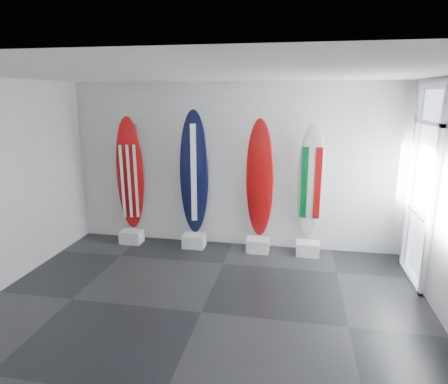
% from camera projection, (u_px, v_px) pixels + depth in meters
% --- Properties ---
extents(floor, '(6.00, 6.00, 0.00)m').
position_uv_depth(floor, '(201.00, 312.00, 5.11)').
color(floor, black).
rests_on(floor, ground).
extents(ceiling, '(6.00, 6.00, 0.00)m').
position_uv_depth(ceiling, '(198.00, 73.00, 4.39)').
color(ceiling, white).
rests_on(ceiling, wall_back).
extents(wall_back, '(6.00, 0.00, 6.00)m').
position_uv_depth(wall_back, '(233.00, 166.00, 7.14)').
color(wall_back, silver).
rests_on(wall_back, ground).
extents(wall_front, '(6.00, 0.00, 6.00)m').
position_uv_depth(wall_front, '(100.00, 310.00, 2.37)').
color(wall_front, silver).
rests_on(wall_front, ground).
extents(display_block_usa, '(0.40, 0.30, 0.24)m').
position_uv_depth(display_block_usa, '(132.00, 237.00, 7.50)').
color(display_block_usa, white).
rests_on(display_block_usa, floor).
extents(surfboard_usa, '(0.56, 0.45, 2.17)m').
position_uv_depth(surfboard_usa, '(130.00, 174.00, 7.31)').
color(surfboard_usa, '#A00B0B').
rests_on(surfboard_usa, display_block_usa).
extents(display_block_navy, '(0.40, 0.30, 0.24)m').
position_uv_depth(display_block_navy, '(194.00, 241.00, 7.28)').
color(display_block_navy, white).
rests_on(display_block_navy, floor).
extents(surfboard_navy, '(0.55, 0.32, 2.29)m').
position_uv_depth(surfboard_navy, '(194.00, 173.00, 7.07)').
color(surfboard_navy, black).
rests_on(surfboard_navy, display_block_navy).
extents(display_block_swiss, '(0.40, 0.30, 0.24)m').
position_uv_depth(display_block_swiss, '(258.00, 245.00, 7.07)').
color(display_block_swiss, white).
rests_on(display_block_swiss, floor).
extents(surfboard_swiss, '(0.50, 0.29, 2.15)m').
position_uv_depth(surfboard_swiss, '(260.00, 180.00, 6.88)').
color(surfboard_swiss, '#A00B0B').
rests_on(surfboard_swiss, display_block_swiss).
extents(display_block_italy, '(0.40, 0.30, 0.24)m').
position_uv_depth(display_block_italy, '(308.00, 249.00, 6.92)').
color(display_block_italy, white).
rests_on(display_block_italy, floor).
extents(surfboard_italy, '(0.49, 0.32, 2.10)m').
position_uv_depth(surfboard_italy, '(311.00, 183.00, 6.73)').
color(surfboard_italy, silver).
rests_on(surfboard_italy, display_block_italy).
extents(wall_outlet, '(0.09, 0.02, 0.13)m').
position_uv_depth(wall_outlet, '(112.00, 219.00, 7.83)').
color(wall_outlet, silver).
rests_on(wall_outlet, wall_back).
extents(glass_door, '(0.12, 1.16, 2.85)m').
position_uv_depth(glass_door, '(422.00, 189.00, 5.72)').
color(glass_door, white).
rests_on(glass_door, floor).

